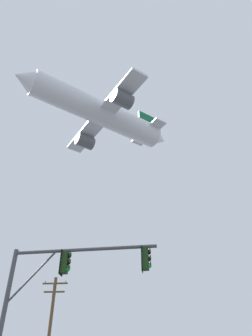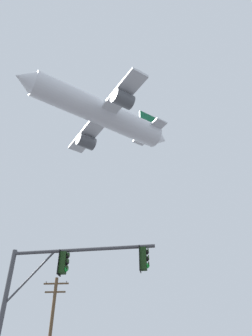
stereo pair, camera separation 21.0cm
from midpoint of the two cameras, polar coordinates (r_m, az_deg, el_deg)
The scene contains 3 objects.
signal_pole_near at distance 14.07m, azimuth -11.82°, elevation -19.87°, with size 6.30×0.79×6.42m.
utility_pole at distance 29.42m, azimuth -13.20°, elevation -26.80°, with size 2.20×0.28×9.26m.
airplane at distance 45.96m, azimuth -4.59°, elevation 9.84°, with size 21.06×17.08×6.59m.
Camera 2 is at (-0.16, -4.77, 1.50)m, focal length 33.99 mm.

